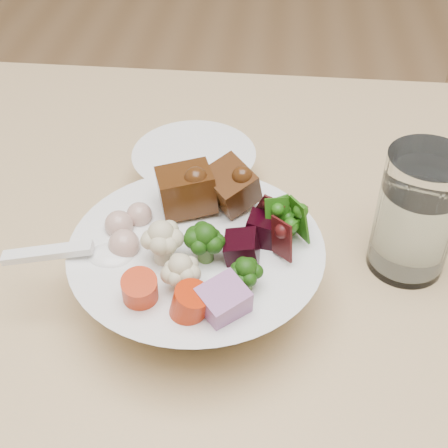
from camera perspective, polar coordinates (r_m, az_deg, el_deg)
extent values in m
cylinder|color=tan|center=(1.16, -17.25, -4.52)|extent=(0.06, 0.06, 0.67)
cylinder|color=tan|center=(1.30, 18.16, -8.28)|extent=(0.03, 0.03, 0.38)
cylinder|color=tan|center=(1.53, 17.92, 0.59)|extent=(0.03, 0.03, 0.38)
sphere|color=black|center=(0.50, -1.70, -2.22)|extent=(0.04, 0.04, 0.04)
sphere|color=beige|center=(0.50, -5.66, -2.18)|extent=(0.04, 0.04, 0.04)
cube|color=black|center=(0.53, 3.47, -0.74)|extent=(0.04, 0.04, 0.03)
cube|color=#90578D|center=(0.47, -0.06, -7.17)|extent=(0.05, 0.05, 0.04)
cylinder|color=red|center=(0.48, -7.68, -6.13)|extent=(0.03, 0.03, 0.03)
sphere|color=tan|center=(0.52, -9.12, -1.89)|extent=(0.02, 0.02, 0.02)
ellipsoid|color=white|center=(0.53, -10.31, -2.97)|extent=(0.04, 0.04, 0.01)
cube|color=white|center=(0.53, -15.86, -2.53)|extent=(0.08, 0.02, 0.02)
cylinder|color=white|center=(0.59, 17.19, 0.91)|extent=(0.07, 0.07, 0.12)
cylinder|color=silver|center=(0.60, 16.90, -0.23)|extent=(0.06, 0.06, 0.08)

